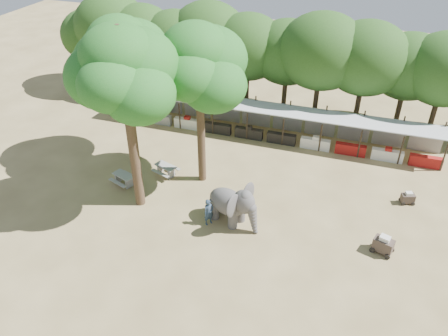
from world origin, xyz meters
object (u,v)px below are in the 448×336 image
(yard_tree_back, at_px, (198,66))
(picnic_table_far, at_px, (166,169))
(cart_back, at_px, (408,198))
(elephant, at_px, (233,204))
(picnic_table_near, at_px, (124,178))
(yard_tree_left, at_px, (122,56))
(cart_front, at_px, (383,245))
(handler, at_px, (209,212))
(yard_tree_center, at_px, (123,73))

(yard_tree_back, xyz_separation_m, picnic_table_far, (-2.61, -0.55, -8.00))
(picnic_table_far, height_order, cart_back, cart_back)
(elephant, height_order, picnic_table_near, elephant)
(elephant, distance_m, picnic_table_far, 7.28)
(yard_tree_back, distance_m, cart_back, 16.55)
(yard_tree_left, distance_m, cart_back, 21.79)
(elephant, height_order, cart_front, elephant)
(yard_tree_back, relative_size, handler, 6.14)
(yard_tree_center, bearing_deg, picnic_table_far, 83.55)
(yard_tree_left, bearing_deg, cart_back, 1.32)
(yard_tree_back, relative_size, cart_back, 10.48)
(yard_tree_back, distance_m, picnic_table_near, 9.76)
(picnic_table_near, distance_m, cart_back, 19.74)
(elephant, bearing_deg, picnic_table_near, -169.64)
(handler, distance_m, picnic_table_near, 7.55)
(picnic_table_far, bearing_deg, handler, -20.50)
(handler, height_order, picnic_table_near, handler)
(yard_tree_left, height_order, elephant, yard_tree_left)
(yard_tree_left, xyz_separation_m, picnic_table_far, (3.39, -1.55, -7.66))
(handler, distance_m, picnic_table_far, 6.44)
(yard_tree_back, height_order, handler, yard_tree_back)
(handler, relative_size, picnic_table_near, 0.89)
(yard_tree_left, bearing_deg, yard_tree_back, -9.46)
(elephant, bearing_deg, cart_front, 20.87)
(yard_tree_back, distance_m, handler, 9.25)
(elephant, bearing_deg, yard_tree_left, 172.35)
(picnic_table_near, relative_size, cart_front, 1.45)
(picnic_table_near, bearing_deg, cart_back, 32.33)
(picnic_table_near, relative_size, cart_back, 1.92)
(yard_tree_center, relative_size, cart_front, 8.38)
(yard_tree_back, bearing_deg, handler, -64.19)
(yard_tree_center, relative_size, picnic_table_near, 5.77)
(yard_tree_left, height_order, yard_tree_back, yard_tree_back)
(handler, height_order, cart_front, handler)
(yard_tree_left, distance_m, handler, 12.42)
(picnic_table_far, xyz_separation_m, cart_front, (15.49, -3.38, 0.06))
(elephant, bearing_deg, handler, -135.31)
(yard_tree_center, bearing_deg, picnic_table_near, 144.57)
(yard_tree_back, xyz_separation_m, picnic_table_near, (-4.95, -2.61, -8.00))
(elephant, bearing_deg, picnic_table_far, 170.80)
(cart_front, height_order, cart_back, cart_front)
(cart_front, bearing_deg, handler, -157.23)
(elephant, height_order, cart_back, elephant)
(yard_tree_left, xyz_separation_m, yard_tree_center, (3.00, -5.00, 1.01))
(handler, bearing_deg, elephant, -26.40)
(cart_front, bearing_deg, yard_tree_back, -178.48)
(yard_tree_left, xyz_separation_m, picnic_table_near, (1.04, -3.61, -7.65))
(picnic_table_near, bearing_deg, elephant, 10.80)
(handler, height_order, cart_back, handler)
(yard_tree_left, height_order, picnic_table_near, yard_tree_left)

